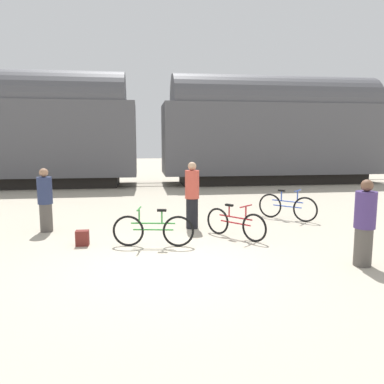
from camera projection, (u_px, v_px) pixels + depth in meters
The scene contains 11 objects.
ground_plane at pixel (169, 264), 7.07m from camera, with size 80.00×80.00×0.00m, color #B2A893.
freight_train at pixel (149, 127), 18.99m from camera, with size 24.84×3.16×5.63m.
rail_near at pixel (151, 186), 18.70m from camera, with size 36.84×0.07×0.01m, color #4C4238.
rail_far at pixel (150, 183), 20.11m from camera, with size 36.84×0.07×0.01m, color #4C4238.
bicycle_blue at pixel (287, 207), 10.92m from camera, with size 1.33×1.28×0.90m.
bicycle_green at pixel (153, 230), 8.16m from camera, with size 1.77×0.46×0.86m.
bicycle_maroon at pixel (235, 223), 8.89m from camera, with size 1.14×1.35×0.82m.
person_in_red at pixel (192, 195), 9.80m from camera, with size 0.37×0.37×1.75m.
person_in_navy at pixel (45, 200), 9.44m from camera, with size 0.36×0.36×1.62m.
person_in_purple at pixel (365, 224), 6.86m from camera, with size 0.38×0.38×1.61m.
backpack at pixel (82, 238), 8.26m from camera, with size 0.28×0.20×0.34m.
Camera 1 is at (-0.52, -6.80, 2.33)m, focal length 35.00 mm.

